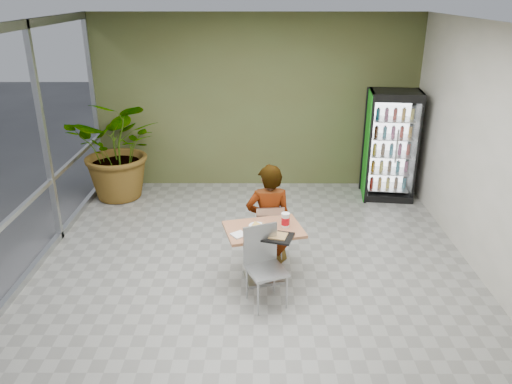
# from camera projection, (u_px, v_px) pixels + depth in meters

# --- Properties ---
(ground) EXTENTS (7.00, 7.00, 0.00)m
(ground) POSITION_uv_depth(u_px,v_px,m) (254.00, 279.00, 6.61)
(ground) COLOR gray
(ground) RESTS_ON ground
(room_envelope) EXTENTS (6.00, 7.00, 3.20)m
(room_envelope) POSITION_uv_depth(u_px,v_px,m) (254.00, 165.00, 6.00)
(room_envelope) COLOR silver
(room_envelope) RESTS_ON ground
(storefront_frame) EXTENTS (0.10, 7.00, 3.20)m
(storefront_frame) POSITION_uv_depth(u_px,v_px,m) (6.00, 165.00, 6.01)
(storefront_frame) COLOR #A7A9AB
(storefront_frame) RESTS_ON ground
(dining_table) EXTENTS (1.10, 0.89, 0.75)m
(dining_table) POSITION_uv_depth(u_px,v_px,m) (264.00, 243.00, 6.41)
(dining_table) COLOR #A06444
(dining_table) RESTS_ON ground
(chair_far) EXTENTS (0.42, 0.42, 0.86)m
(chair_far) POSITION_uv_depth(u_px,v_px,m) (269.00, 229.00, 6.86)
(chair_far) COLOR #A7A9AB
(chair_far) RESTS_ON ground
(chair_near) EXTENTS (0.56, 0.57, 0.97)m
(chair_near) POSITION_uv_depth(u_px,v_px,m) (263.00, 259.00, 5.97)
(chair_near) COLOR #A7A9AB
(chair_near) RESTS_ON ground
(seated_woman) EXTENTS (0.67, 0.47, 1.73)m
(seated_woman) POSITION_uv_depth(u_px,v_px,m) (269.00, 224.00, 6.87)
(seated_woman) COLOR black
(seated_woman) RESTS_ON ground
(pizza_plate) EXTENTS (0.29, 0.21, 0.03)m
(pizza_plate) POSITION_uv_depth(u_px,v_px,m) (257.00, 225.00, 6.37)
(pizza_plate) COLOR white
(pizza_plate) RESTS_ON dining_table
(soda_cup) EXTENTS (0.11, 0.11, 0.19)m
(soda_cup) POSITION_uv_depth(u_px,v_px,m) (285.00, 220.00, 6.33)
(soda_cup) COLOR white
(soda_cup) RESTS_ON dining_table
(napkin_stack) EXTENTS (0.23, 0.23, 0.02)m
(napkin_stack) POSITION_uv_depth(u_px,v_px,m) (239.00, 235.00, 6.13)
(napkin_stack) COLOR white
(napkin_stack) RESTS_ON dining_table
(cafeteria_tray) EXTENTS (0.52, 0.44, 0.03)m
(cafeteria_tray) POSITION_uv_depth(u_px,v_px,m) (274.00, 237.00, 6.08)
(cafeteria_tray) COLOR black
(cafeteria_tray) RESTS_ON dining_table
(beverage_fridge) EXTENTS (0.96, 0.78, 1.95)m
(beverage_fridge) POSITION_uv_depth(u_px,v_px,m) (391.00, 146.00, 8.88)
(beverage_fridge) COLOR black
(beverage_fridge) RESTS_ON ground
(potted_plant) EXTENTS (1.84, 1.64, 1.85)m
(potted_plant) POSITION_uv_depth(u_px,v_px,m) (120.00, 148.00, 8.88)
(potted_plant) COLOR #316126
(potted_plant) RESTS_ON ground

